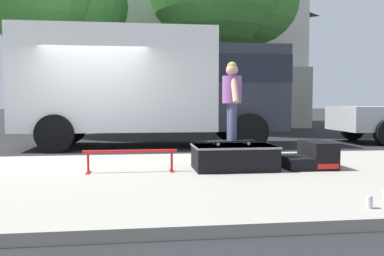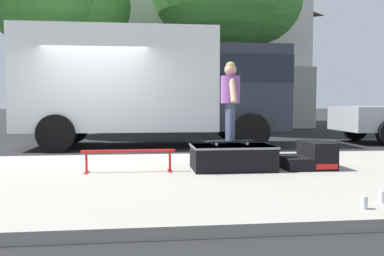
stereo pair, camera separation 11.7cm
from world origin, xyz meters
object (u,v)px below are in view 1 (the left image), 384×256
Objects in this scene: skateboard at (232,141)px; skater_kid at (232,94)px; kicker_ramp at (310,157)px; soda_can_b at (369,202)px; skate_box at (234,156)px; grind_rail at (130,155)px; box_truck at (154,83)px.

skateboard is 0.64× the size of skater_kid.
soda_can_b is (-0.49, -2.54, -0.11)m from kicker_ramp.
skater_kid reaches higher than skate_box.
skate_box is 0.24m from skateboard.
skater_kid is 9.85× the size of soda_can_b.
grind_rail is (-1.62, -0.05, 0.05)m from skate_box.
skater_kid is at bearing 126.08° from skate_box.
soda_can_b is at bearing -73.01° from skate_box.
skateboard is 0.74m from skater_kid.
skateboard is (1.59, 0.10, 0.19)m from grind_rail.
skateboard is at bearing 3.43° from grind_rail.
kicker_ramp is at bearing 79.06° from soda_can_b.
grind_rail is at bearing -176.57° from skateboard.
skater_kid is 2.93m from soda_can_b.
skateboard is (-1.30, 0.04, 0.26)m from kicker_ramp.
skate_box is at bearing 106.99° from soda_can_b.
box_truck is (-1.84, 7.34, 1.52)m from soda_can_b.
soda_can_b is at bearing -72.65° from skater_kid.
grind_rail is 3.46m from soda_can_b.
skateboard is at bearing 107.35° from soda_can_b.
skateboard reaches higher than soda_can_b.
kicker_ramp is 5.51m from box_truck.
soda_can_b is (2.40, -2.49, -0.19)m from grind_rail.
skater_kid is at bearing -77.79° from box_truck.
skate_box reaches higher than soda_can_b.
kicker_ramp reaches higher than grind_rail.
kicker_ramp is at bearing -1.86° from skateboard.
box_truck is at bearing 102.21° from skater_kid.
grind_rail is 1.84m from skater_kid.
skateboard is 0.12× the size of box_truck.
skater_kid is at bearing 178.14° from kicker_ramp.
skater_kid is (-0.03, 0.04, 0.98)m from skate_box.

